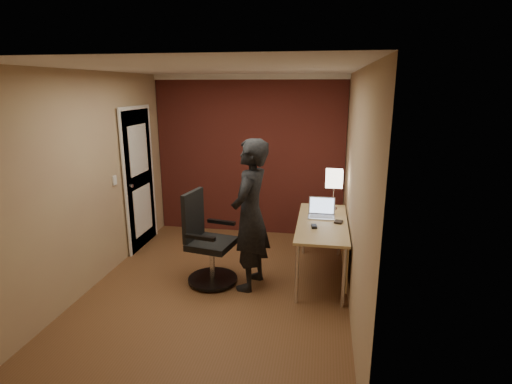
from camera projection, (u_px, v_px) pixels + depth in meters
The scene contains 8 objects.
room at pixel (226, 153), 5.92m from camera, with size 4.00×4.00×4.00m.
desk at pixel (328, 232), 4.88m from camera, with size 0.60×1.50×0.73m.
desk_lamp at pixel (334, 179), 5.23m from camera, with size 0.22×0.22×0.54m.
laptop at pixel (322, 211), 5.04m from camera, with size 0.33×0.26×0.23m.
mouse at pixel (314, 226), 4.64m from camera, with size 0.06×0.10×0.03m, color black.
wallet at pixel (339, 222), 4.81m from camera, with size 0.09×0.11×0.02m, color black.
office_chair at pixel (206, 244), 4.79m from camera, with size 0.60×0.67×1.10m.
person at pixel (250, 215), 4.59m from camera, with size 0.65×0.42×1.77m, color black.
Camera 1 is at (1.16, -4.17, 2.33)m, focal length 28.00 mm.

